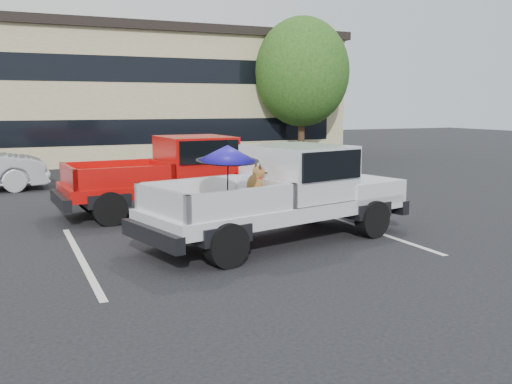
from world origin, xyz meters
TOP-DOWN VIEW (x-y plane):
  - ground at (0.00, 0.00)m, footprint 90.00×90.00m
  - stripe_left at (-3.00, 2.00)m, footprint 0.12×5.00m
  - stripe_right at (3.00, 2.00)m, footprint 0.12×5.00m
  - motel_building at (2.00, 20.99)m, footprint 20.40×8.40m
  - tree_right at (9.00, 16.00)m, footprint 4.46×4.46m
  - tree_back at (6.00, 24.00)m, footprint 4.68×4.68m
  - silver_pickup at (1.04, 1.79)m, footprint 5.99×3.23m
  - red_pickup at (0.15, 5.64)m, footprint 5.84×2.39m

SIDE VIEW (x-z plane):
  - ground at x=0.00m, z-range 0.00..0.00m
  - stripe_left at x=-3.00m, z-range 0.00..0.01m
  - stripe_right at x=3.00m, z-range 0.00..0.01m
  - red_pickup at x=0.15m, z-range 0.09..1.98m
  - silver_pickup at x=1.04m, z-range 0.02..2.08m
  - motel_building at x=2.00m, z-range 0.06..6.36m
  - tree_right at x=9.00m, z-range 0.82..7.60m
  - tree_back at x=6.00m, z-range 0.86..7.97m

